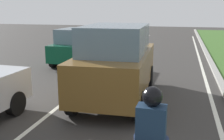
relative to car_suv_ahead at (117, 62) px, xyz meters
The scene contains 7 objects.
ground_plane 4.58m from the car_suv_ahead, 99.66° to the left, with size 60.00×60.00×0.00m, color #383533.
lane_line_center 4.75m from the car_suv_ahead, 108.28° to the left, with size 0.12×32.00×0.01m, color silver.
lane_line_right_edge 5.35m from the car_suv_ahead, 56.83° to the left, with size 0.12×32.00×0.01m, color silver.
curb_right 5.62m from the car_suv_ahead, 52.48° to the left, with size 0.24×48.00×0.12m, color #9E9B93.
car_suv_ahead is the anchor object (origin of this frame).
car_hatchback_far 5.81m from the car_suv_ahead, 123.21° to the left, with size 1.83×3.75×1.78m.
rider_person 4.57m from the car_suv_ahead, 70.30° to the right, with size 0.51×0.41×1.16m.
Camera 1 is at (2.63, 1.82, 2.77)m, focal length 43.54 mm.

